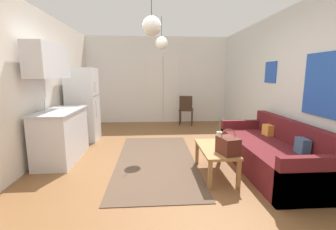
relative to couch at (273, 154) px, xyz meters
name	(u,v)px	position (x,y,z in m)	size (l,w,h in m)	color
ground_plane	(165,173)	(-1.71, 0.11, -0.32)	(4.94, 8.33, 0.10)	brown
wall_back	(158,81)	(-1.71, 4.03, 1.05)	(4.54, 0.13, 2.65)	white
wall_right	(306,86)	(0.50, 0.11, 1.06)	(0.12, 7.93, 2.65)	silver
wall_left	(11,87)	(-3.93, 0.12, 1.06)	(0.12, 7.93, 2.65)	silver
area_rug	(156,160)	(-1.85, 0.54, -0.26)	(1.36, 2.94, 0.01)	brown
couch	(273,154)	(0.00, 0.00, 0.00)	(0.88, 2.19, 0.79)	#5B191E
coffee_table	(216,151)	(-0.95, -0.09, 0.10)	(0.47, 0.98, 0.42)	#A87542
bamboo_vase	(219,138)	(-0.87, 0.04, 0.26)	(0.09, 0.09, 0.43)	beige
handbag	(228,145)	(-0.87, -0.37, 0.28)	(0.29, 0.36, 0.36)	#512319
refrigerator	(83,105)	(-3.48, 2.00, 0.56)	(0.65, 0.64, 1.66)	white
kitchen_counter	(59,118)	(-3.55, 0.74, 0.49)	(0.60, 1.31, 2.01)	silver
accent_chair	(186,108)	(-0.89, 3.45, 0.24)	(0.50, 0.48, 0.89)	#382619
pendant_lamp_near	(152,26)	(-1.90, -0.35, 1.84)	(0.24, 0.24, 0.67)	black
pendant_lamp_far	(162,43)	(-1.70, 1.51, 1.88)	(0.25, 0.25, 0.64)	black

